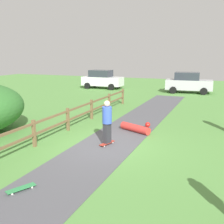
% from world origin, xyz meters
% --- Properties ---
extents(ground_plane, '(60.00, 60.00, 0.00)m').
position_xyz_m(ground_plane, '(0.00, 0.00, 0.00)').
color(ground_plane, '#568E42').
extents(asphalt_path, '(2.40, 28.00, 0.02)m').
position_xyz_m(asphalt_path, '(0.00, 0.00, 0.01)').
color(asphalt_path, '#515156').
rests_on(asphalt_path, ground_plane).
extents(wooden_fence, '(0.12, 18.12, 1.10)m').
position_xyz_m(wooden_fence, '(-2.60, 0.00, 0.67)').
color(wooden_fence, brown).
rests_on(wooden_fence, ground_plane).
extents(skater_riding, '(0.46, 0.82, 1.82)m').
position_xyz_m(skater_riding, '(0.01, -0.02, 1.03)').
color(skater_riding, '#B23326').
rests_on(skater_riding, asphalt_path).
extents(skater_fallen, '(1.61, 1.47, 0.36)m').
position_xyz_m(skater_fallen, '(0.53, 2.26, 0.20)').
color(skater_fallen, red).
rests_on(skater_fallen, asphalt_path).
extents(skateboard_loose, '(0.53, 0.81, 0.08)m').
position_xyz_m(skateboard_loose, '(-0.65, -4.43, 0.09)').
color(skateboard_loose, '#338C4C').
rests_on(skateboard_loose, asphalt_path).
extents(parked_car_silver, '(4.31, 2.24, 1.92)m').
position_xyz_m(parked_car_silver, '(1.13, 16.66, 0.96)').
color(parked_car_silver, '#B7B7BC').
rests_on(parked_car_silver, ground_plane).
extents(parked_car_white, '(4.20, 2.01, 1.92)m').
position_xyz_m(parked_car_white, '(-7.69, 16.67, 0.96)').
color(parked_car_white, silver).
rests_on(parked_car_white, ground_plane).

